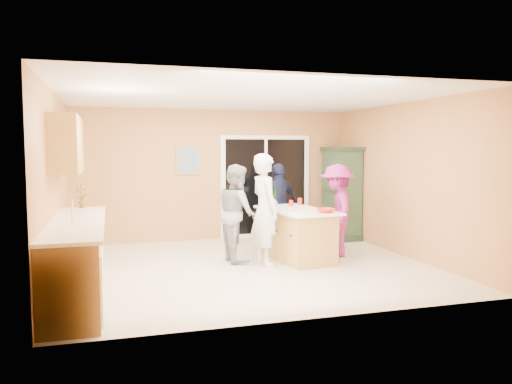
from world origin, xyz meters
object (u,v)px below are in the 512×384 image
object	(u,v)px
woman_white	(265,210)
woman_navy	(279,204)
woman_grey	(237,213)
woman_magenta	(337,210)
kitchen_island	(297,236)
green_hutch	(341,194)

from	to	relation	value
woman_white	woman_navy	size ratio (longest dim) A/B	1.13
woman_white	woman_grey	xyz separation A→B (m)	(-0.35, 0.40, -0.09)
woman_navy	woman_magenta	size ratio (longest dim) A/B	0.99
kitchen_island	woman_white	world-z (taller)	woman_white
woman_navy	woman_white	bearing A→B (deg)	37.33
woman_white	woman_magenta	size ratio (longest dim) A/B	1.12
woman_grey	green_hutch	bearing A→B (deg)	-64.73
woman_magenta	woman_grey	bearing A→B (deg)	-75.40
green_hutch	woman_grey	size ratio (longest dim) A/B	1.18
kitchen_island	woman_navy	xyz separation A→B (m)	(0.17, 1.39, 0.38)
woman_magenta	woman_white	bearing A→B (deg)	-60.05
green_hutch	woman_white	distance (m)	2.87
green_hutch	woman_magenta	xyz separation A→B (m)	(-0.84, -1.57, -0.12)
woman_magenta	green_hutch	bearing A→B (deg)	171.10
kitchen_island	woman_navy	bearing A→B (deg)	75.65
green_hutch	woman_navy	world-z (taller)	green_hutch
kitchen_island	woman_grey	bearing A→B (deg)	161.80
kitchen_island	woman_magenta	xyz separation A→B (m)	(0.75, 0.05, 0.39)
green_hutch	kitchen_island	bearing A→B (deg)	-134.53
woman_grey	woman_magenta	world-z (taller)	woman_grey
kitchen_island	green_hutch	distance (m)	2.33
woman_white	woman_grey	world-z (taller)	woman_white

